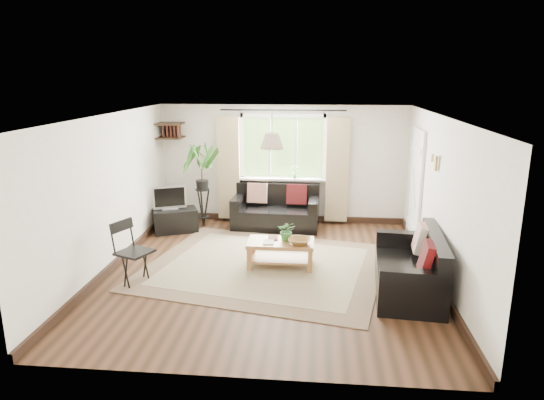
# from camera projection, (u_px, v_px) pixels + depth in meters

# --- Properties ---
(floor) EXTENTS (5.50, 5.50, 0.00)m
(floor) POSITION_uv_depth(u_px,v_px,m) (270.00, 271.00, 7.55)
(floor) COLOR black
(floor) RESTS_ON ground
(ceiling) EXTENTS (5.50, 5.50, 0.00)m
(ceiling) POSITION_uv_depth(u_px,v_px,m) (269.00, 116.00, 6.95)
(ceiling) COLOR white
(ceiling) RESTS_ON floor
(wall_back) EXTENTS (5.00, 0.02, 2.40)m
(wall_back) POSITION_uv_depth(u_px,v_px,m) (283.00, 164.00, 9.90)
(wall_back) COLOR silver
(wall_back) RESTS_ON floor
(wall_front) EXTENTS (5.00, 0.02, 2.40)m
(wall_front) POSITION_uv_depth(u_px,v_px,m) (241.00, 267.00, 4.60)
(wall_front) COLOR silver
(wall_front) RESTS_ON floor
(wall_left) EXTENTS (0.02, 5.50, 2.40)m
(wall_left) POSITION_uv_depth(u_px,v_px,m) (109.00, 193.00, 7.48)
(wall_left) COLOR silver
(wall_left) RESTS_ON floor
(wall_right) EXTENTS (0.02, 5.50, 2.40)m
(wall_right) POSITION_uv_depth(u_px,v_px,m) (441.00, 201.00, 7.02)
(wall_right) COLOR silver
(wall_right) RESTS_ON floor
(rug) EXTENTS (4.17, 3.77, 0.02)m
(rug) POSITION_uv_depth(u_px,v_px,m) (264.00, 266.00, 7.75)
(rug) COLOR #BEB793
(rug) RESTS_ON floor
(window) EXTENTS (2.50, 0.16, 2.16)m
(window) POSITION_uv_depth(u_px,v_px,m) (283.00, 148.00, 9.77)
(window) COLOR white
(window) RESTS_ON wall_back
(door) EXTENTS (0.06, 0.96, 2.06)m
(door) POSITION_uv_depth(u_px,v_px,m) (415.00, 188.00, 8.71)
(door) COLOR silver
(door) RESTS_ON wall_right
(corner_shelf) EXTENTS (0.50, 0.50, 0.34)m
(corner_shelf) POSITION_uv_depth(u_px,v_px,m) (170.00, 131.00, 9.69)
(corner_shelf) COLOR black
(corner_shelf) RESTS_ON wall_back
(pendant_lamp) EXTENTS (0.36, 0.36, 0.54)m
(pendant_lamp) POSITION_uv_depth(u_px,v_px,m) (272.00, 137.00, 7.42)
(pendant_lamp) COLOR beige
(pendant_lamp) RESTS_ON ceiling
(wall_sconce) EXTENTS (0.12, 0.12, 0.28)m
(wall_sconce) POSITION_uv_depth(u_px,v_px,m) (434.00, 161.00, 7.18)
(wall_sconce) COLOR beige
(wall_sconce) RESTS_ON wall_right
(sofa_back) EXTENTS (1.73, 0.92, 0.80)m
(sofa_back) POSITION_uv_depth(u_px,v_px,m) (276.00, 208.00, 9.64)
(sofa_back) COLOR black
(sofa_back) RESTS_ON floor
(sofa_right) EXTENTS (1.80, 1.02, 0.81)m
(sofa_right) POSITION_uv_depth(u_px,v_px,m) (409.00, 264.00, 6.76)
(sofa_right) COLOR black
(sofa_right) RESTS_ON floor
(coffee_table) EXTENTS (1.05, 0.57, 0.43)m
(coffee_table) POSITION_uv_depth(u_px,v_px,m) (281.00, 254.00, 7.70)
(coffee_table) COLOR brown
(coffee_table) RESTS_ON floor
(table_plant) EXTENTS (0.29, 0.26, 0.32)m
(table_plant) POSITION_uv_depth(u_px,v_px,m) (287.00, 231.00, 7.65)
(table_plant) COLOR #2F6628
(table_plant) RESTS_ON coffee_table
(bowl) EXTENTS (0.40, 0.40, 0.09)m
(bowl) POSITION_uv_depth(u_px,v_px,m) (300.00, 241.00, 7.52)
(bowl) COLOR brown
(bowl) RESTS_ON coffee_table
(book_a) EXTENTS (0.17, 0.23, 0.02)m
(book_a) POSITION_uv_depth(u_px,v_px,m) (263.00, 242.00, 7.58)
(book_a) COLOR silver
(book_a) RESTS_ON coffee_table
(book_b) EXTENTS (0.17, 0.22, 0.02)m
(book_b) POSITION_uv_depth(u_px,v_px,m) (268.00, 238.00, 7.78)
(book_b) COLOR brown
(book_b) RESTS_ON coffee_table
(tv_stand) EXTENTS (0.94, 0.76, 0.45)m
(tv_stand) POSITION_uv_depth(u_px,v_px,m) (176.00, 220.00, 9.44)
(tv_stand) COLOR black
(tv_stand) RESTS_ON floor
(tv) EXTENTS (0.67, 0.45, 0.49)m
(tv) POSITION_uv_depth(u_px,v_px,m) (169.00, 197.00, 9.33)
(tv) COLOR #A5A5AA
(tv) RESTS_ON tv_stand
(palm_stand) EXTENTS (0.77, 0.77, 1.66)m
(palm_stand) POSITION_uv_depth(u_px,v_px,m) (202.00, 186.00, 9.65)
(palm_stand) COLOR black
(palm_stand) RESTS_ON floor
(folding_chair) EXTENTS (0.63, 0.63, 0.93)m
(folding_chair) POSITION_uv_depth(u_px,v_px,m) (135.00, 253.00, 7.01)
(folding_chair) COLOR black
(folding_chair) RESTS_ON floor
(sill_plant) EXTENTS (0.14, 0.10, 0.27)m
(sill_plant) POSITION_uv_depth(u_px,v_px,m) (295.00, 172.00, 9.80)
(sill_plant) COLOR #2D6023
(sill_plant) RESTS_ON window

